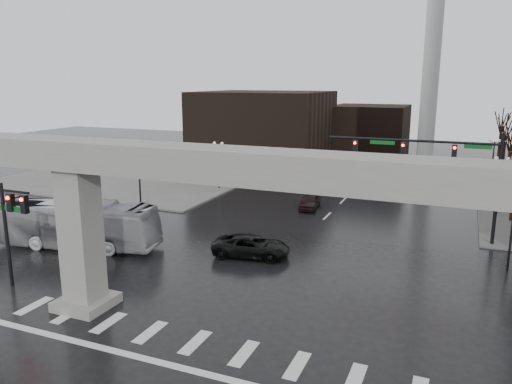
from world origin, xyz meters
TOP-DOWN VIEW (x-y plane):
  - ground at (0.00, 0.00)m, footprint 160.00×160.00m
  - sidewalk_nw at (-26.00, 36.00)m, footprint 28.00×36.00m
  - elevated_guideway at (1.26, 0.00)m, footprint 48.00×2.60m
  - building_far_left at (-14.00, 42.00)m, footprint 16.00×14.00m
  - building_far_mid at (-2.00, 52.00)m, footprint 10.00×10.00m
  - smokestack at (6.00, 46.00)m, footprint 3.60×3.60m
  - signal_mast_arm at (8.99, 18.80)m, footprint 12.12×0.43m
  - signal_left_pole at (-12.25, 0.50)m, footprint 2.30×0.30m
  - lamp_right_1 at (13.50, 28.00)m, footprint 1.22×0.32m
  - lamp_right_2 at (13.50, 42.00)m, footprint 1.22×0.32m
  - lamp_left_0 at (-13.50, 14.00)m, footprint 1.22×0.32m
  - lamp_left_1 at (-13.50, 28.00)m, footprint 1.22×0.32m
  - lamp_left_2 at (-13.50, 42.00)m, footprint 1.22×0.32m
  - tree_right_2 at (14.53, 34.02)m, footprint 1.10×1.63m
  - tree_right_3 at (14.53, 42.02)m, footprint 1.11×1.66m
  - tree_right_4 at (14.53, 50.02)m, footprint 1.12×1.69m
  - pickup_truck at (-2.07, 10.18)m, footprint 5.49×3.27m
  - city_bus at (-14.17, 7.24)m, footprint 12.18×4.94m
  - far_car at (-2.13, 23.89)m, footprint 1.97×4.02m

SIDE VIEW (x-z plane):
  - ground at x=0.00m, z-range 0.00..0.00m
  - sidewalk_nw at x=-26.00m, z-range 0.00..0.15m
  - far_car at x=-2.13m, z-range 0.00..1.32m
  - pickup_truck at x=-2.07m, z-range 0.00..1.43m
  - city_bus at x=-14.17m, z-range 0.00..3.31m
  - tree_right_2 at x=14.53m, z-range -1.01..6.84m
  - tree_right_3 at x=14.53m, z-range -1.03..6.99m
  - tree_right_4 at x=14.53m, z-range -1.05..7.14m
  - lamp_right_1 at x=13.50m, z-range 0.92..6.03m
  - lamp_right_2 at x=13.50m, z-range 0.92..6.03m
  - lamp_left_0 at x=-13.50m, z-range 0.92..6.03m
  - lamp_left_1 at x=-13.50m, z-range 0.92..6.03m
  - lamp_left_2 at x=-13.50m, z-range 0.92..6.03m
  - building_far_mid at x=-2.00m, z-range 0.00..8.00m
  - signal_left_pole at x=-12.25m, z-range 1.07..7.07m
  - building_far_left at x=-14.00m, z-range 0.00..10.00m
  - signal_mast_arm at x=8.99m, z-range 1.83..9.83m
  - elevated_guideway at x=1.26m, z-range 2.53..11.23m
  - smokestack at x=6.00m, z-range -1.65..28.35m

